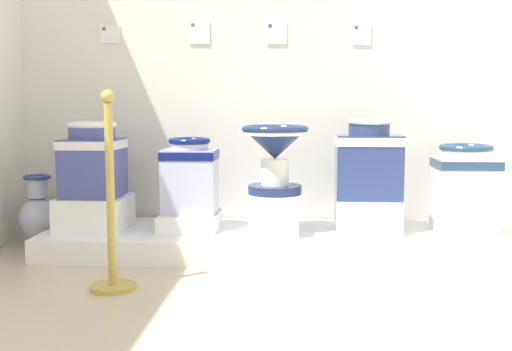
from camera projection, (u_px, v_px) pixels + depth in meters
The scene contains 18 objects.
wall_back at pixel (282, 12), 3.94m from camera, with size 3.63×0.06×2.95m, color silver.
display_platform at pixel (278, 242), 3.68m from camera, with size 2.78×0.76×0.13m, color white.
plinth_block_rightmost at pixel (95, 213), 3.70m from camera, with size 0.40×0.38×0.20m, color white.
antique_toilet_rightmost at pixel (93, 158), 3.66m from camera, with size 0.34×0.33×0.45m.
plinth_block_central_ornate at pixel (190, 221), 3.72m from camera, with size 0.34×0.39×0.10m, color white.
antique_toilet_central_ornate at pixel (190, 174), 3.69m from camera, with size 0.33×0.26×0.45m.
plinth_block_broad_patterned at pixel (275, 213), 3.61m from camera, with size 0.28×0.36×0.23m, color white.
antique_toilet_broad_patterned at pixel (275, 148), 3.56m from camera, with size 0.39×0.39×0.40m.
plinth_block_pale_glazed at pixel (367, 215), 3.66m from camera, with size 0.37×0.34×0.19m, color white.
antique_toilet_pale_glazed at pixel (368, 159), 3.62m from camera, with size 0.39×0.28×0.48m.
plinth_block_slender_white at pixel (463, 226), 3.64m from camera, with size 0.33×0.31×0.06m, color white.
antique_toilet_slender_white at pixel (465, 181), 3.61m from camera, with size 0.35×0.33×0.46m.
info_placard_first at pixel (110, 34), 4.00m from camera, with size 0.13×0.01×0.12m.
info_placard_second at pixel (199, 32), 3.96m from camera, with size 0.13×0.01×0.15m.
info_placard_third at pixel (276, 33), 3.92m from camera, with size 0.13×0.01×0.14m.
info_placard_fourth at pixel (362, 34), 3.89m from camera, with size 0.11×0.01×0.14m.
decorative_vase_spare at pixel (39, 215), 3.87m from camera, with size 0.24×0.24×0.44m.
stanchion_post_near_left at pixel (111, 225), 2.93m from camera, with size 0.22×0.22×0.95m.
Camera 1 is at (1.84, -1.05, 0.89)m, focal length 43.15 mm.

